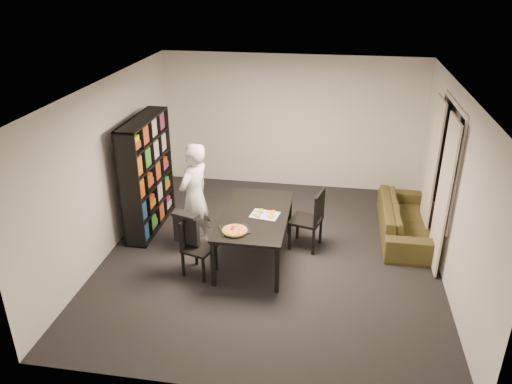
% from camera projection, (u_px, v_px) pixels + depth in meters
% --- Properties ---
extents(room, '(5.01, 5.51, 2.61)m').
position_uv_depth(room, '(272.00, 177.00, 7.18)').
color(room, black).
rests_on(room, ground).
extents(window_pane, '(0.02, 1.40, 1.60)m').
position_uv_depth(window_pane, '(447.00, 160.00, 7.27)').
color(window_pane, black).
rests_on(window_pane, room).
extents(window_frame, '(0.03, 1.52, 1.72)m').
position_uv_depth(window_frame, '(446.00, 160.00, 7.27)').
color(window_frame, white).
rests_on(window_frame, room).
extents(curtain_left, '(0.03, 0.70, 2.25)m').
position_uv_depth(curtain_left, '(443.00, 196.00, 6.96)').
color(curtain_left, beige).
rests_on(curtain_left, room).
extents(curtain_right, '(0.03, 0.70, 2.25)m').
position_uv_depth(curtain_right, '(432.00, 168.00, 7.89)').
color(curtain_right, beige).
rests_on(curtain_right, room).
extents(bookshelf, '(0.35, 1.50, 1.90)m').
position_uv_depth(bookshelf, '(147.00, 175.00, 8.18)').
color(bookshelf, black).
rests_on(bookshelf, room).
extents(dining_table, '(0.98, 1.77, 0.74)m').
position_uv_depth(dining_table, '(255.00, 218.00, 7.39)').
color(dining_table, black).
rests_on(dining_table, room).
extents(chair_left, '(0.50, 0.50, 0.86)m').
position_uv_depth(chair_left, '(194.00, 242.00, 7.10)').
color(chair_left, black).
rests_on(chair_left, room).
extents(chair_right, '(0.55, 0.55, 0.97)m').
position_uv_depth(chair_right, '(312.00, 216.00, 7.69)').
color(chair_right, black).
rests_on(chair_right, room).
extents(draped_jacket, '(0.41, 0.27, 0.47)m').
position_uv_depth(draped_jacket, '(186.00, 227.00, 7.06)').
color(draped_jacket, black).
rests_on(draped_jacket, chair_left).
extents(person, '(0.61, 0.74, 1.72)m').
position_uv_depth(person, '(194.00, 197.00, 7.60)').
color(person, silver).
rests_on(person, room).
extents(baking_tray, '(0.49, 0.45, 0.01)m').
position_uv_depth(baking_tray, '(235.00, 230.00, 6.92)').
color(baking_tray, black).
rests_on(baking_tray, dining_table).
extents(pepperoni_pizza, '(0.35, 0.35, 0.03)m').
position_uv_depth(pepperoni_pizza, '(235.00, 230.00, 6.86)').
color(pepperoni_pizza, olive).
rests_on(pepperoni_pizza, dining_table).
extents(kitchen_towel, '(0.44, 0.36, 0.01)m').
position_uv_depth(kitchen_towel, '(265.00, 215.00, 7.33)').
color(kitchen_towel, silver).
rests_on(kitchen_towel, dining_table).
extents(pizza_slices, '(0.40, 0.35, 0.01)m').
position_uv_depth(pizza_slices, '(265.00, 214.00, 7.34)').
color(pizza_slices, gold).
rests_on(pizza_slices, dining_table).
extents(sofa, '(0.76, 1.96, 0.57)m').
position_uv_depth(sofa, '(405.00, 220.00, 8.16)').
color(sofa, '#413B1A').
rests_on(sofa, room).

